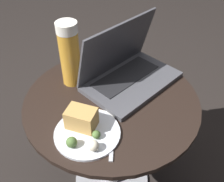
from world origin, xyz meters
TOP-DOWN VIEW (x-y plane):
  - ground_plane at (0.00, 0.00)m, footprint 6.00×6.00m
  - table at (0.00, 0.00)m, footprint 0.64×0.64m
  - napkin at (-0.16, -0.05)m, footprint 0.23×0.20m
  - laptop at (0.12, 0.04)m, footprint 0.36×0.23m
  - beer_glass at (-0.03, 0.18)m, footprint 0.08×0.08m
  - snack_plate at (-0.17, -0.05)m, footprint 0.21×0.21m
  - fork at (-0.13, -0.13)m, footprint 0.13×0.12m

SIDE VIEW (x-z plane):
  - ground_plane at x=0.00m, z-range 0.00..0.00m
  - table at x=0.00m, z-range 0.12..0.67m
  - napkin at x=-0.16m, z-range 0.55..0.55m
  - fork at x=-0.13m, z-range 0.55..0.55m
  - snack_plate at x=-0.17m, z-range 0.53..0.61m
  - laptop at x=0.12m, z-range 0.48..0.71m
  - beer_glass at x=-0.03m, z-range 0.55..0.80m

